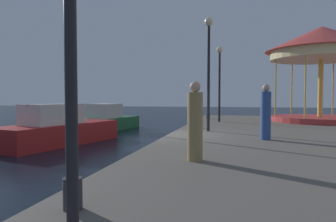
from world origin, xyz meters
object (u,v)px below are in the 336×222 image
(motorboat_green, at_px, (108,120))
(bollard_north, at_px, (191,123))
(lamp_post_mid_promenade, at_px, (209,54))
(carousel, at_px, (321,51))
(person_mid_promenade, at_px, (195,124))
(sailboat_red, at_px, (58,129))
(person_far_corner, at_px, (266,114))
(lamp_post_far_end, at_px, (220,70))
(bollard_south, at_px, (208,116))
(bollard_center, at_px, (73,194))

(motorboat_green, relative_size, bollard_north, 12.27)
(lamp_post_mid_promenade, height_order, bollard_north, lamp_post_mid_promenade)
(carousel, distance_m, person_mid_promenade, 14.13)
(carousel, bearing_deg, sailboat_red, -153.51)
(sailboat_red, bearing_deg, person_far_corner, -14.13)
(lamp_post_far_end, relative_size, person_mid_promenade, 2.45)
(carousel, bearing_deg, lamp_post_far_end, -166.97)
(carousel, relative_size, person_mid_promenade, 3.53)
(lamp_post_far_end, bearing_deg, bollard_south, 111.55)
(bollard_south, height_order, person_mid_promenade, person_mid_promenade)
(bollard_north, bearing_deg, bollard_south, 87.70)
(motorboat_green, xyz_separation_m, lamp_post_mid_promenade, (7.47, -6.93, 3.32))
(lamp_post_far_end, xyz_separation_m, bollard_south, (-0.84, 2.12, -2.74))
(lamp_post_far_end, height_order, bollard_north, lamp_post_far_end)
(motorboat_green, relative_size, lamp_post_mid_promenade, 1.05)
(bollard_south, relative_size, person_far_corner, 0.22)
(motorboat_green, distance_m, lamp_post_far_end, 8.41)
(motorboat_green, distance_m, bollard_south, 6.79)
(motorboat_green, xyz_separation_m, bollard_north, (6.53, -5.53, 0.35))
(carousel, height_order, bollard_center, carousel)
(motorboat_green, bearing_deg, carousel, -2.03)
(carousel, xyz_separation_m, lamp_post_far_end, (-5.66, -1.31, -1.09))
(motorboat_green, height_order, lamp_post_far_end, lamp_post_far_end)
(carousel, distance_m, lamp_post_far_end, 5.91)
(lamp_post_far_end, distance_m, person_far_corner, 7.90)
(bollard_center, bearing_deg, lamp_post_mid_promenade, 85.21)
(motorboat_green, relative_size, person_mid_promenade, 2.79)
(bollard_north, distance_m, person_mid_promenade, 7.67)
(person_mid_promenade, bearing_deg, person_far_corner, 65.25)
(sailboat_red, bearing_deg, carousel, 26.49)
(lamp_post_mid_promenade, height_order, person_far_corner, lamp_post_mid_promenade)
(bollard_north, distance_m, person_far_corner, 4.77)
(bollard_south, bearing_deg, carousel, -7.15)
(lamp_post_far_end, height_order, person_far_corner, lamp_post_far_end)
(carousel, distance_m, bollard_south, 7.59)
(sailboat_red, xyz_separation_m, bollard_north, (6.07, 1.32, 0.28))
(bollard_center, height_order, bollard_south, same)
(motorboat_green, relative_size, carousel, 0.79)
(sailboat_red, relative_size, lamp_post_far_end, 1.65)
(lamp_post_far_end, height_order, bollard_center, lamp_post_far_end)
(bollard_south, bearing_deg, bollard_center, -90.33)
(lamp_post_far_end, bearing_deg, bollard_center, -93.65)
(motorboat_green, height_order, person_far_corner, person_far_corner)
(motorboat_green, bearing_deg, bollard_south, 2.91)
(lamp_post_mid_promenade, bearing_deg, bollard_south, 95.49)
(sailboat_red, distance_m, person_far_corner, 9.44)
(sailboat_red, bearing_deg, bollard_south, 48.77)
(bollard_center, height_order, person_mid_promenade, person_mid_promenade)
(sailboat_red, relative_size, bollard_north, 17.70)
(motorboat_green, distance_m, carousel, 13.92)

